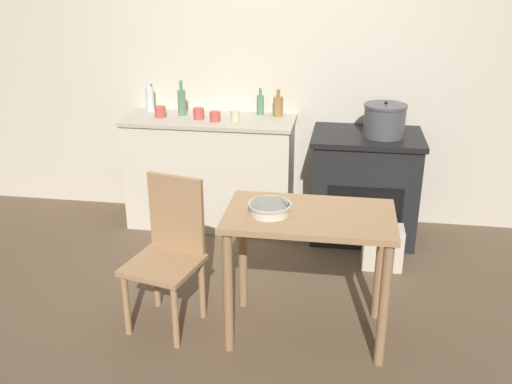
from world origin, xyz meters
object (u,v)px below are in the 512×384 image
Objects in this scene: cup_center at (215,116)px; mixing_bowl_large at (270,208)px; work_table at (309,238)px; stock_pot at (385,120)px; bottle_left at (278,106)px; stove at (364,185)px; cup_center_right at (160,112)px; flour_sack at (382,247)px; bottle_mid_left at (150,98)px; cup_mid_right at (235,116)px; cup_right at (199,114)px; bottle_center_left at (182,102)px; chair at (169,250)px; bottle_far_left at (260,104)px.

mixing_bowl_large is at bearing -66.26° from cup_center.
work_table is 2.94× the size of stock_pot.
stock_pot is 1.46× the size of bottle_left.
stove is 9.61× the size of cup_center_right.
cup_center_right is (-1.66, 0.02, 0.53)m from stove.
cup_center is (-1.33, 0.48, 0.80)m from flour_sack.
bottle_mid_left is (-1.94, 0.73, 0.87)m from flour_sack.
stock_pot is 1.15m from cup_mid_right.
stock_pot is (-0.03, 0.49, 0.82)m from flour_sack.
bottle_left is at bearing 10.59° from cup_center_right.
cup_mid_right is 0.31m from cup_right.
bottle_center_left reaches higher than flour_sack.
stock_pot is 0.87m from bottle_left.
chair is at bearing -71.39° from cup_center_right.
mixing_bowl_large is 1.84m from cup_center_right.
bottle_center_left is 0.50m from cup_mid_right.
stock_pot is at bearing 93.21° from flour_sack.
chair reaches higher than work_table.
chair is at bearing -83.64° from cup_right.
cup_right is (-0.99, 1.43, 0.32)m from work_table.
chair is 4.21× the size of bottle_far_left.
cup_center_right reaches higher than stove.
bottle_far_left is (0.31, 1.63, 0.52)m from chair.
stove reaches higher than work_table.
chair is 1.45m from cup_mid_right.
bottle_far_left reaches higher than stove.
stock_pot is (0.11, -0.04, 0.55)m from stove.
stove is 1.30m from cup_center.
stove is at bearing 2.25° from cup_mid_right.
bottle_left is at bearing 37.18° from cup_mid_right.
bottle_mid_left reaches higher than cup_mid_right.
bottle_left reaches higher than bottle_far_left.
cup_center is 0.47m from cup_center_right.
stock_pot is at bearing 60.27° from chair.
stove is at bearing -4.16° from bottle_center_left.
work_table is at bearing 12.65° from chair.
bottle_far_left is (-1.01, 0.75, 0.84)m from flour_sack.
chair is 1.81m from bottle_mid_left.
cup_mid_right is at bearing 157.55° from flour_sack.
cup_right is (-0.62, -0.19, -0.04)m from bottle_left.
chair is 1.94m from stock_pot.
cup_center is at bearing 104.21° from chair.
stock_pot reaches higher than cup_right.
bottle_far_left is 0.15m from bottle_left.
cup_center reaches higher than chair.
cup_mid_right is (0.15, 1.36, 0.48)m from chair.
cup_mid_right reaches higher than cup_center_right.
bottle_mid_left reaches higher than cup_center.
work_table is 1.70m from bottle_left.
bottle_center_left is (-1.50, 0.11, 0.60)m from stove.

